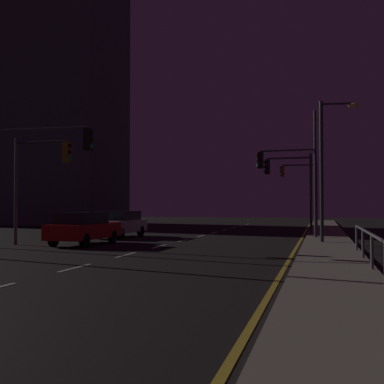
% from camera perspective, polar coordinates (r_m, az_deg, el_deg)
% --- Properties ---
extents(ground_plane, '(112.00, 112.00, 0.00)m').
position_cam_1_polar(ground_plane, '(23.14, -3.40, -6.26)').
color(ground_plane, black).
rests_on(ground_plane, ground).
extents(sidewalk_right, '(2.32, 77.00, 0.14)m').
position_cam_1_polar(sidewalk_right, '(21.99, 15.69, -6.27)').
color(sidewalk_right, gray).
rests_on(sidewalk_right, ground).
extents(lane_markings_center, '(0.14, 50.00, 0.01)m').
position_cam_1_polar(lane_markings_center, '(26.48, -1.03, -5.66)').
color(lane_markings_center, silver).
rests_on(lane_markings_center, ground).
extents(lane_edge_line, '(0.14, 53.00, 0.01)m').
position_cam_1_polar(lane_edge_line, '(27.00, 12.50, -5.55)').
color(lane_edge_line, gold).
rests_on(lane_edge_line, ground).
extents(car, '(1.96, 4.46, 1.57)m').
position_cam_1_polar(car, '(24.10, -12.51, -4.09)').
color(car, '#B71414').
rests_on(car, ground).
extents(car_oncoming, '(2.01, 4.48, 1.57)m').
position_cam_1_polar(car_oncoming, '(29.40, -8.46, -3.65)').
color(car_oncoming, silver).
rests_on(car_oncoming, ground).
extents(traffic_light_mid_right, '(3.16, 0.58, 5.48)m').
position_cam_1_polar(traffic_light_mid_right, '(43.03, 12.56, 1.20)').
color(traffic_light_mid_right, '#2D3033').
rests_on(traffic_light_mid_right, sidewalk_right).
extents(traffic_light_far_right, '(3.16, 0.49, 5.14)m').
position_cam_1_polar(traffic_light_far_right, '(24.26, -17.33, 2.49)').
color(traffic_light_far_right, '#4C4C51').
rests_on(traffic_light_far_right, ground).
extents(traffic_light_overhead_east, '(3.39, 0.48, 5.14)m').
position_cam_1_polar(traffic_light_overhead_east, '(28.24, 11.22, 2.20)').
color(traffic_light_overhead_east, '#38383D').
rests_on(traffic_light_overhead_east, sidewalk_right).
extents(traffic_light_far_left, '(4.83, 0.36, 5.49)m').
position_cam_1_polar(traffic_light_far_left, '(22.54, -17.64, 3.65)').
color(traffic_light_far_left, '#38383D').
rests_on(traffic_light_far_left, ground).
extents(traffic_light_near_right, '(3.03, 0.40, 4.99)m').
position_cam_1_polar(traffic_light_near_right, '(31.40, 11.31, 1.60)').
color(traffic_light_near_right, '#38383D').
rests_on(traffic_light_near_right, sidewalk_right).
extents(street_lamp_mid_block, '(1.91, 0.46, 6.83)m').
position_cam_1_polar(street_lamp_mid_block, '(24.61, 15.54, 4.02)').
color(street_lamp_mid_block, '#2D3033').
rests_on(street_lamp_mid_block, sidewalk_right).
extents(street_lamp_median, '(0.56, 1.86, 7.28)m').
position_cam_1_polar(street_lamp_median, '(29.62, 14.17, 3.54)').
color(street_lamp_median, '#4C4C51').
rests_on(street_lamp_median, sidewalk_right).
extents(building_distant, '(23.08, 9.65, 31.97)m').
position_cam_1_polar(building_distant, '(57.17, -20.17, 12.78)').
color(building_distant, '#4C515B').
rests_on(building_distant, ground).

